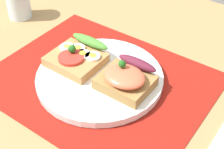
# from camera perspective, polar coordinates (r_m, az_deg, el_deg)

# --- Properties ---
(ground_plane) EXTENTS (1.20, 0.90, 0.03)m
(ground_plane) POSITION_cam_1_polar(r_m,az_deg,el_deg) (0.67, -2.08, -2.19)
(ground_plane) COLOR #9B794B
(placemat) EXTENTS (0.42, 0.34, 0.00)m
(placemat) POSITION_cam_1_polar(r_m,az_deg,el_deg) (0.66, -2.12, -1.07)
(placemat) COLOR maroon
(placemat) RESTS_ON ground_plane
(plate) EXTENTS (0.25, 0.25, 0.01)m
(plate) POSITION_cam_1_polar(r_m,az_deg,el_deg) (0.65, -2.14, -0.50)
(plate) COLOR white
(plate) RESTS_ON placemat
(sandwich_egg_tomato) EXTENTS (0.10, 0.11, 0.04)m
(sandwich_egg_tomato) POSITION_cam_1_polar(r_m,az_deg,el_deg) (0.67, -6.03, 3.08)
(sandwich_egg_tomato) COLOR #B37A46
(sandwich_egg_tomato) RESTS_ON plate
(sandwich_salmon) EXTENTS (0.10, 0.10, 0.06)m
(sandwich_salmon) POSITION_cam_1_polar(r_m,az_deg,el_deg) (0.61, 2.34, -0.72)
(sandwich_salmon) COLOR olive
(sandwich_salmon) RESTS_ON plate
(drinking_glass) EXTENTS (0.06, 0.06, 0.09)m
(drinking_glass) POSITION_cam_1_polar(r_m,az_deg,el_deg) (0.88, -15.99, 12.32)
(drinking_glass) COLOR silver
(drinking_glass) RESTS_ON ground_plane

